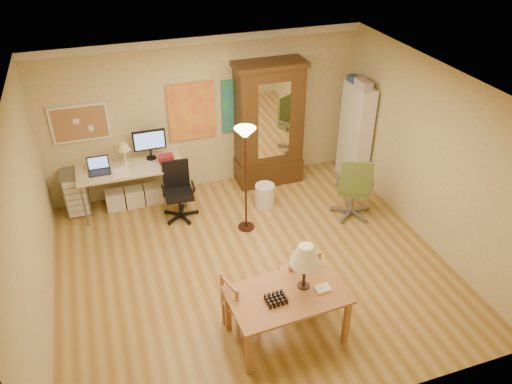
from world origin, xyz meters
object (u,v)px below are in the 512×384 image
object	(u,v)px
dining_table	(294,283)
armoire	(269,132)
office_chair_green	(352,200)
office_chair_black	(180,203)
computer_desk	(134,181)
bookshelf	(355,134)

from	to	relation	value
dining_table	armoire	distance (m)	3.72
office_chair_green	office_chair_black	bearing A→B (deg)	161.60
computer_desk	office_chair_black	distance (m)	0.89
dining_table	office_chair_black	distance (m)	3.09
computer_desk	armoire	world-z (taller)	armoire
dining_table	office_chair_black	xyz separation A→B (m)	(-0.80, 2.93, -0.56)
computer_desk	bookshelf	bearing A→B (deg)	-5.25
office_chair_black	bookshelf	world-z (taller)	bookshelf
office_chair_black	armoire	world-z (taller)	armoire
office_chair_green	armoire	bearing A→B (deg)	120.47
dining_table	office_chair_black	bearing A→B (deg)	105.37
dining_table	armoire	size ratio (longest dim) A/B	0.64
armoire	bookshelf	distance (m)	1.56
computer_desk	bookshelf	world-z (taller)	bookshelf
computer_desk	armoire	bearing A→B (deg)	1.87
computer_desk	office_chair_green	size ratio (longest dim) A/B	1.52
computer_desk	office_chair_green	xyz separation A→B (m)	(3.34, -1.47, -0.18)
armoire	bookshelf	bearing A→B (deg)	-16.42
office_chair_black	dining_table	bearing A→B (deg)	-74.63
office_chair_green	armoire	world-z (taller)	armoire
office_chair_black	office_chair_green	xyz separation A→B (m)	(2.70, -0.90, 0.04)
dining_table	office_chair_green	bearing A→B (deg)	46.92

